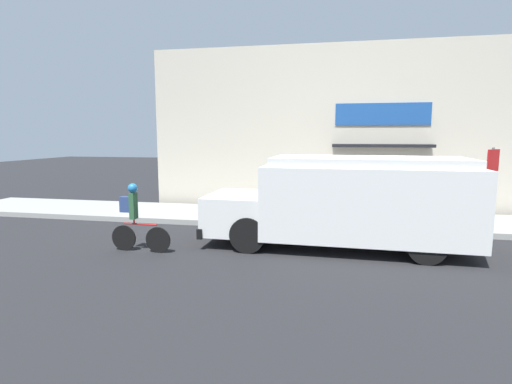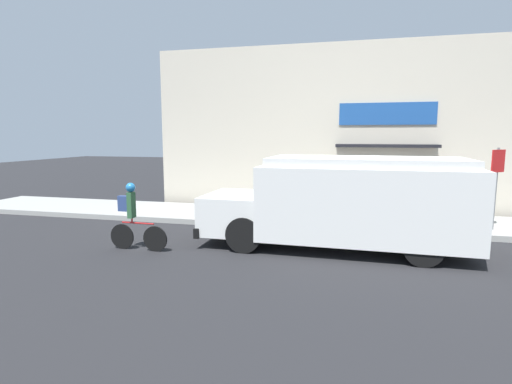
# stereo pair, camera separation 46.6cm
# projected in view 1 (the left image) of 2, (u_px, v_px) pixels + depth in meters

# --- Properties ---
(ground_plane) EXTENTS (70.00, 70.00, 0.00)m
(ground_plane) POSITION_uv_depth(u_px,v_px,m) (367.00, 233.00, 11.02)
(ground_plane) COLOR #232326
(sidewalk) EXTENTS (28.00, 2.75, 0.16)m
(sidewalk) POSITION_uv_depth(u_px,v_px,m) (364.00, 220.00, 12.34)
(sidewalk) COLOR #999993
(sidewalk) RESTS_ON ground_plane
(storefront) EXTENTS (15.16, 0.79, 5.79)m
(storefront) POSITION_uv_depth(u_px,v_px,m) (364.00, 129.00, 13.64)
(storefront) COLOR beige
(storefront) RESTS_ON ground_plane
(school_bus) EXTENTS (6.30, 2.69, 2.18)m
(school_bus) POSITION_uv_depth(u_px,v_px,m) (349.00, 201.00, 9.48)
(school_bus) COLOR white
(school_bus) RESTS_ON ground_plane
(cyclist) EXTENTS (1.47, 0.22, 1.60)m
(cyclist) POSITION_uv_depth(u_px,v_px,m) (135.00, 217.00, 9.23)
(cyclist) COLOR black
(cyclist) RESTS_ON ground_plane
(stop_sign_post) EXTENTS (0.45, 0.45, 2.20)m
(stop_sign_post) POSITION_uv_depth(u_px,v_px,m) (492.00, 174.00, 10.86)
(stop_sign_post) COLOR slate
(stop_sign_post) RESTS_ON sidewalk
(trash_bin) EXTENTS (0.61, 0.61, 0.79)m
(trash_bin) POSITION_uv_depth(u_px,v_px,m) (369.00, 203.00, 12.71)
(trash_bin) COLOR #38383D
(trash_bin) RESTS_ON sidewalk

